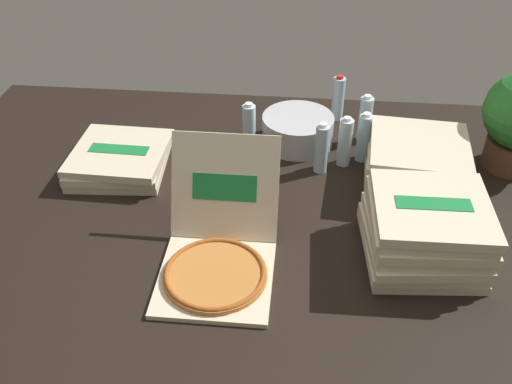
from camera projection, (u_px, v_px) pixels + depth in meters
name	position (u px, v px, depth m)	size (l,w,h in m)	color
ground_plane	(266.00, 237.00, 2.32)	(3.20, 2.40, 0.02)	black
open_pizza_box	(218.00, 253.00, 2.13)	(0.42, 0.60, 0.40)	beige
pizza_stack_center_near	(119.00, 159.00, 2.66)	(0.44, 0.44, 0.11)	beige
pizza_stack_right_near	(425.00, 231.00, 2.14)	(0.46, 0.47, 0.26)	beige
pizza_stack_left_far	(416.00, 163.00, 2.53)	(0.48, 0.48, 0.22)	beige
ice_bucket	(298.00, 130.00, 2.83)	(0.35, 0.35, 0.14)	#B7BABF
water_bottle_0	(338.00, 98.00, 3.00)	(0.06, 0.06, 0.25)	silver
water_bottle_1	(365.00, 119.00, 2.83)	(0.06, 0.06, 0.25)	silver
water_bottle_2	(249.00, 127.00, 2.76)	(0.06, 0.06, 0.25)	silver
water_bottle_3	(345.00, 142.00, 2.66)	(0.06, 0.06, 0.25)	silver
water_bottle_4	(364.00, 138.00, 2.69)	(0.06, 0.06, 0.25)	silver
water_bottle_5	(322.00, 148.00, 2.61)	(0.06, 0.06, 0.25)	silver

